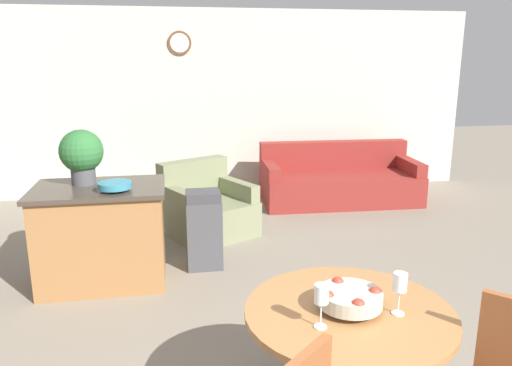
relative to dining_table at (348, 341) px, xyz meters
The scene contains 11 objects.
wall_back 5.35m from the dining_table, 92.74° to the left, with size 8.00×0.09×2.70m.
dining_table is the anchor object (origin of this frame).
fruit_bowl 0.24m from the dining_table, 127.74° to the right, with size 0.33×0.33×0.13m.
wine_glass_left 0.42m from the dining_table, 145.36° to the right, with size 0.07×0.07×0.22m.
wine_glass_right 0.42m from the dining_table, 19.96° to the right, with size 0.07×0.07×0.22m.
kitchen_island 2.73m from the dining_table, 123.59° to the left, with size 1.15×0.78×0.91m.
teal_bowl 2.52m from the dining_table, 122.67° to the left, with size 0.29×0.29×0.08m.
potted_plant 2.96m from the dining_table, 124.50° to the left, with size 0.39×0.39×0.49m.
trash_bin 2.52m from the dining_table, 103.16° to the left, with size 0.34×0.29×0.77m.
couch 4.69m from the dining_table, 71.28° to the left, with size 2.22×1.05×0.82m.
armchair 3.45m from the dining_table, 97.84° to the left, with size 1.19×1.18×0.84m.
Camera 1 is at (-0.62, -1.47, 2.03)m, focal length 35.00 mm.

